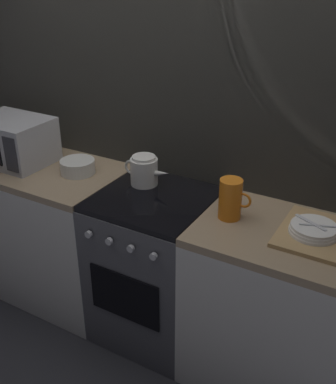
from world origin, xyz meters
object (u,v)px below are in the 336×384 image
Objects in this scene: microwave at (13,140)px; dish_pile at (314,231)px; stove_unit at (155,267)px; kettle at (144,171)px; pitcher at (231,199)px; mixing_bowl at (78,167)px.

microwave reaches higher than dish_pile.
kettle is at bearing 139.45° from stove_unit.
kettle is 1.42× the size of pitcher.
pitcher is (0.97, -0.04, 0.06)m from mixing_bowl.
stove_unit is 1.15m from microwave.
microwave is 1.82m from dish_pile.
stove_unit is 0.56m from kettle.
microwave is 0.46m from mixing_bowl.
mixing_bowl reaches higher than stove_unit.
microwave is 2.30× the size of mixing_bowl.
stove_unit is 0.73m from mixing_bowl.
microwave is 0.88m from kettle.
stove_unit is 4.50× the size of mixing_bowl.
stove_unit is 3.16× the size of kettle.
kettle is at bearing 175.70° from dish_pile.
kettle reaches higher than mixing_bowl.
microwave is at bearing -171.93° from kettle.
stove_unit is 0.95m from dish_pile.
mixing_bowl is 0.50× the size of dish_pile.
dish_pile is at bearing 2.45° from stove_unit.
mixing_bowl reaches higher than dish_pile.
kettle is (0.87, 0.12, -0.05)m from microwave.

